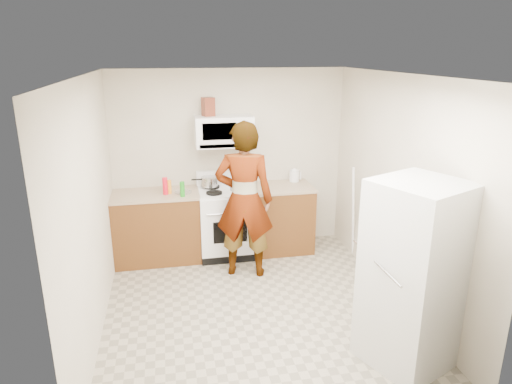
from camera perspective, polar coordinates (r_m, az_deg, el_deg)
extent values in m
plane|color=gray|center=(5.19, -0.16, -14.32)|extent=(3.60, 3.60, 0.00)
cube|color=beige|center=(6.36, -3.26, 3.90)|extent=(3.20, 0.02, 2.50)
cube|color=beige|center=(5.19, 17.33, 0.00)|extent=(0.02, 3.60, 2.50)
cube|color=brown|center=(6.26, -12.23, -4.38)|extent=(1.12, 0.62, 0.90)
cube|color=gray|center=(6.11, -12.51, -0.30)|extent=(1.14, 0.64, 0.03)
cube|color=brown|center=(6.44, 3.25, -3.37)|extent=(0.80, 0.62, 0.90)
cube|color=gray|center=(6.29, 3.32, 0.61)|extent=(0.82, 0.64, 0.03)
cube|color=white|center=(6.29, -3.63, -3.91)|extent=(0.76, 0.65, 0.90)
cube|color=white|center=(6.14, -3.72, 0.14)|extent=(0.76, 0.62, 0.03)
cube|color=white|center=(6.37, -4.08, 1.87)|extent=(0.76, 0.08, 0.20)
cube|color=white|center=(6.08, -4.03, 7.59)|extent=(0.76, 0.38, 0.40)
imported|color=tan|center=(5.56, -1.49, -1.03)|extent=(0.81, 0.63, 1.95)
cube|color=silver|center=(4.26, 19.05, -9.82)|extent=(0.93, 0.93, 1.70)
cylinder|color=white|center=(6.50, 4.80, 2.03)|extent=(0.16, 0.16, 0.16)
cube|color=maroon|center=(6.05, -6.00, 10.56)|extent=(0.18, 0.18, 0.24)
cylinder|color=#BABABF|center=(6.22, -5.82, 1.29)|extent=(0.23, 0.23, 0.12)
cube|color=silver|center=(6.08, -1.89, 0.41)|extent=(0.29, 0.24, 0.05)
cylinder|color=red|center=(6.00, -11.28, 0.74)|extent=(0.07, 0.07, 0.22)
cylinder|color=orange|center=(6.03, -10.79, 0.64)|extent=(0.07, 0.07, 0.18)
cylinder|color=#1B8A19|center=(5.87, -9.20, 0.34)|extent=(0.06, 0.06, 0.19)
cylinder|color=white|center=(6.06, -9.06, -0.01)|extent=(0.25, 0.25, 0.01)
cylinder|color=white|center=(6.20, 12.05, -2.53)|extent=(0.20, 0.23, 1.30)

